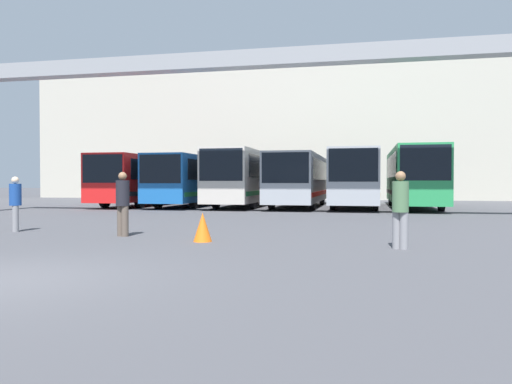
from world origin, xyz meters
The scene contains 12 objects.
building_backdrop centered at (0.00, 41.49, 6.06)m, with size 49.53×12.00×12.13m.
overhead_gantry centered at (0.00, 14.62, 5.96)m, with size 27.02×0.80×7.15m.
bus_slot_0 centered at (-8.20, 22.70, 1.77)m, with size 2.56×10.08×3.06m.
bus_slot_1 centered at (-4.92, 22.74, 1.74)m, with size 2.51×10.16×3.02m.
bus_slot_2 centered at (-1.64, 23.79, 1.89)m, with size 2.50×12.27×3.29m.
bus_slot_3 centered at (1.64, 23.11, 1.76)m, with size 2.57×10.90×3.05m.
bus_slot_4 centered at (4.92, 23.27, 1.85)m, with size 2.55×11.21×3.21m.
bus_slot_5 centered at (8.20, 23.54, 1.91)m, with size 2.51×11.76×3.32m.
pedestrian_mid_left centered at (-4.82, 6.60, 0.88)m, with size 0.34×0.34×1.66m.
pedestrian_near_right centered at (6.24, 5.03, 0.92)m, with size 0.36×0.36×1.74m.
pedestrian_mid_right centered at (-1.05, 6.09, 0.94)m, with size 0.37×0.37×1.77m.
traffic_cone centered at (1.49, 5.40, 0.36)m, with size 0.47×0.47×0.73m.
Camera 1 is at (5.46, -6.50, 1.50)m, focal length 35.00 mm.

